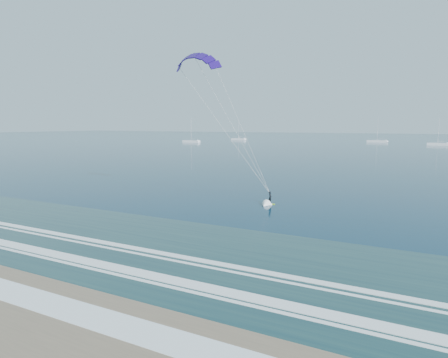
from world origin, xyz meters
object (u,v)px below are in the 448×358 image
at_px(sailboat_1, 239,139).
at_px(sailboat_2, 377,141).
at_px(sailboat_0, 191,141).
at_px(kitesurfer_rig, 231,124).
at_px(sailboat_3, 438,144).

relative_size(sailboat_1, sailboat_2, 0.90).
xyz_separation_m(sailboat_0, sailboat_1, (8.17, 41.95, -0.00)).
height_order(kitesurfer_rig, sailboat_0, kitesurfer_rig).
bearing_deg(sailboat_2, sailboat_3, -35.12).
bearing_deg(sailboat_0, kitesurfer_rig, -55.67).
relative_size(kitesurfer_rig, sailboat_3, 1.55).
bearing_deg(sailboat_2, kitesurfer_rig, -87.98).
height_order(sailboat_1, sailboat_2, sailboat_2).
relative_size(sailboat_0, sailboat_1, 1.07).
distance_m(kitesurfer_rig, sailboat_3, 170.40).
xyz_separation_m(sailboat_1, sailboat_2, (80.62, 7.54, 0.01)).
xyz_separation_m(sailboat_0, sailboat_2, (88.79, 49.49, 0.00)).
relative_size(kitesurfer_rig, sailboat_0, 1.43).
height_order(sailboat_0, sailboat_3, sailboat_0).
bearing_deg(sailboat_2, sailboat_1, -174.66).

